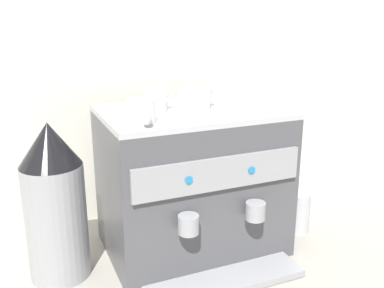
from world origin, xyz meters
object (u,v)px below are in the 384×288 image
at_px(ceramic_bowl_0, 230,94).
at_px(coffee_grinder, 55,202).
at_px(ceramic_bowl_1, 196,96).
at_px(milk_pitcher, 297,212).
at_px(ceramic_cup_2, 250,95).
at_px(ceramic_cup_1, 141,112).
at_px(ceramic_cup_0, 156,100).
at_px(espresso_machine, 193,181).
at_px(ceramic_cup_3, 198,98).

relative_size(ceramic_bowl_0, coffee_grinder, 0.25).
distance_m(ceramic_bowl_1, milk_pitcher, 0.53).
distance_m(ceramic_cup_2, ceramic_bowl_1, 0.18).
relative_size(ceramic_cup_1, ceramic_bowl_0, 0.99).
height_order(ceramic_bowl_0, ceramic_bowl_1, same).
xyz_separation_m(ceramic_cup_0, ceramic_bowl_0, (0.28, 0.09, -0.02)).
relative_size(ceramic_bowl_1, milk_pitcher, 0.82).
relative_size(ceramic_cup_0, ceramic_bowl_1, 0.88).
relative_size(espresso_machine, ceramic_cup_3, 4.62).
distance_m(ceramic_cup_0, ceramic_cup_1, 0.14).
distance_m(ceramic_cup_3, ceramic_bowl_1, 0.11).
xyz_separation_m(ceramic_bowl_1, coffee_grinder, (-0.46, -0.09, -0.24)).
xyz_separation_m(espresso_machine, ceramic_cup_3, (0.01, -0.00, 0.26)).
height_order(ceramic_cup_1, milk_pitcher, ceramic_cup_1).
relative_size(ceramic_cup_1, milk_pitcher, 0.81).
height_order(ceramic_cup_1, ceramic_bowl_0, ceramic_cup_1).
relative_size(ceramic_cup_2, ceramic_bowl_1, 0.96).
xyz_separation_m(ceramic_cup_0, ceramic_bowl_1, (0.16, 0.09, -0.02)).
xyz_separation_m(espresso_machine, milk_pitcher, (0.37, -0.04, -0.15)).
height_order(ceramic_cup_3, coffee_grinder, ceramic_cup_3).
distance_m(espresso_machine, ceramic_cup_2, 0.32).
distance_m(ceramic_cup_3, milk_pitcher, 0.55).
height_order(ceramic_cup_2, ceramic_cup_3, ceramic_cup_2).
relative_size(ceramic_cup_2, ceramic_cup_3, 0.95).
distance_m(ceramic_cup_0, ceramic_cup_2, 0.28).
xyz_separation_m(espresso_machine, ceramic_cup_1, (-0.19, -0.10, 0.26)).
bearing_deg(espresso_machine, ceramic_cup_2, -12.44).
bearing_deg(ceramic_cup_0, milk_pitcher, -6.77).
bearing_deg(ceramic_cup_3, ceramic_cup_1, -154.06).
distance_m(ceramic_cup_2, ceramic_bowl_0, 0.14).
bearing_deg(ceramic_cup_1, milk_pitcher, 5.92).
bearing_deg(coffee_grinder, ceramic_bowl_0, 9.01).
bearing_deg(ceramic_bowl_1, ceramic_cup_0, -152.20).
xyz_separation_m(ceramic_cup_2, coffee_grinder, (-0.58, 0.04, -0.26)).
relative_size(ceramic_cup_1, ceramic_bowl_1, 0.98).
distance_m(ceramic_cup_1, ceramic_cup_3, 0.22).
bearing_deg(ceramic_cup_3, espresso_machine, 163.24).
bearing_deg(milk_pitcher, coffee_grinder, 176.33).
bearing_deg(espresso_machine, ceramic_cup_3, -16.76).
height_order(espresso_machine, ceramic_cup_0, ceramic_cup_0).
relative_size(espresso_machine, ceramic_cup_1, 4.76).
bearing_deg(ceramic_cup_2, ceramic_cup_0, 169.70).
xyz_separation_m(ceramic_bowl_0, milk_pitcher, (0.20, -0.14, -0.40)).
xyz_separation_m(ceramic_cup_2, ceramic_cup_3, (-0.16, 0.03, -0.00)).
relative_size(ceramic_cup_0, ceramic_cup_1, 0.90).
relative_size(ceramic_cup_3, coffee_grinder, 0.26).
relative_size(ceramic_cup_0, ceramic_bowl_0, 0.89).
bearing_deg(milk_pitcher, ceramic_cup_2, 178.23).
bearing_deg(ceramic_cup_0, ceramic_cup_2, -10.30).
xyz_separation_m(ceramic_cup_0, ceramic_cup_3, (0.12, -0.02, -0.00)).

